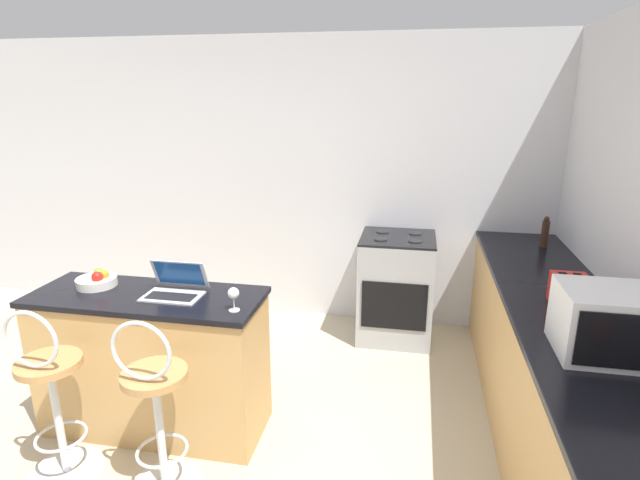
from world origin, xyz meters
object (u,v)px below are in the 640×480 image
at_px(bar_stool_far, 156,411).
at_px(laptop, 176,286).
at_px(toaster, 572,294).
at_px(bar_stool_near, 52,398).
at_px(wine_glass_tall, 233,294).
at_px(pepper_mill, 545,232).
at_px(fruit_bowl, 97,280).
at_px(stove_range, 396,287).
at_px(microwave, 611,323).

bearing_deg(bar_stool_far, laptop, 102.80).
bearing_deg(toaster, laptop, -174.15).
distance_m(bar_stool_near, bar_stool_far, 0.62).
distance_m(bar_stool_near, wine_glass_tall, 1.13).
bearing_deg(bar_stool_far, pepper_mill, 41.36).
height_order(bar_stool_far, toaster, toaster).
relative_size(toaster, fruit_bowl, 1.16).
xyz_separation_m(laptop, wine_glass_tall, (0.43, -0.16, 0.05)).
distance_m(stove_range, pepper_mill, 1.29).
distance_m(bar_stool_far, pepper_mill, 3.11).
bearing_deg(wine_glass_tall, pepper_mill, 39.25).
bearing_deg(bar_stool_far, fruit_bowl, 139.05).
bearing_deg(toaster, fruit_bowl, -175.90).
bearing_deg(stove_range, laptop, -129.78).
bearing_deg(microwave, fruit_bowl, 173.49).
bearing_deg(stove_range, wine_glass_tall, -116.46).
bearing_deg(wine_glass_tall, bar_stool_near, -156.81).
relative_size(microwave, wine_glass_tall, 3.31).
bearing_deg(stove_range, microwave, -60.47).
bearing_deg(laptop, bar_stool_far, -77.20).
bearing_deg(wine_glass_tall, microwave, -4.06).
xyz_separation_m(bar_stool_far, pepper_mill, (2.30, 2.02, 0.54)).
bearing_deg(microwave, bar_stool_far, -173.17).
relative_size(microwave, stove_range, 0.49).
bearing_deg(microwave, stove_range, 119.53).
bearing_deg(wine_glass_tall, stove_range, 63.54).
distance_m(microwave, toaster, 0.54).
xyz_separation_m(stove_range, pepper_mill, (1.15, -0.07, 0.58)).
relative_size(bar_stool_near, microwave, 2.32).
distance_m(bar_stool_far, stove_range, 2.38).
bearing_deg(bar_stool_near, laptop, 48.66).
relative_size(bar_stool_near, bar_stool_far, 1.00).
bearing_deg(microwave, wine_glass_tall, 175.94).
relative_size(pepper_mill, fruit_bowl, 1.00).
height_order(laptop, fruit_bowl, laptop).
relative_size(bar_stool_near, wine_glass_tall, 7.67).
height_order(bar_stool_far, wine_glass_tall, wine_glass_tall).
height_order(laptop, pepper_mill, pepper_mill).
bearing_deg(bar_stool_near, stove_range, 49.80).
relative_size(stove_range, fruit_bowl, 3.79).
relative_size(laptop, toaster, 1.20).
bearing_deg(toaster, stove_range, 128.22).
distance_m(toaster, fruit_bowl, 2.86).
bearing_deg(toaster, microwave, -88.52).
xyz_separation_m(bar_stool_near, fruit_bowl, (-0.06, 0.59, 0.46)).
distance_m(bar_stool_far, fruit_bowl, 1.01).
bearing_deg(fruit_bowl, pepper_mill, 25.73).
xyz_separation_m(wine_glass_tall, fruit_bowl, (-0.98, 0.19, -0.06)).
distance_m(toaster, stove_range, 1.74).
bearing_deg(toaster, pepper_mill, 84.16).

